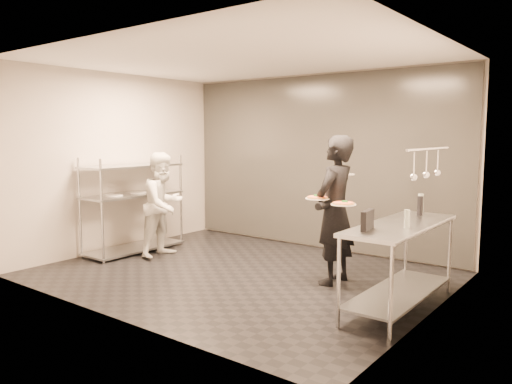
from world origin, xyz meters
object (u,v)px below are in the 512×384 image
Objects in this scene: bottle_clear at (407,219)px; bottle_dark at (420,206)px; pos_monitor at (368,220)px; bottle_green at (421,203)px; salad_plate at (343,173)px; pizza_plate_far at (343,204)px; pizza_plate_near at (317,198)px; prep_counter at (400,251)px; pass_rack at (133,203)px; waiter at (335,210)px; chef at (163,205)px.

bottle_dark reaches higher than bottle_clear.
bottle_clear is (0.25, 0.36, -0.01)m from pos_monitor.
bottle_green is at bearing 80.03° from pos_monitor.
bottle_green reaches higher than bottle_clear.
salad_plate is 1.02m from bottle_green.
bottle_green is (0.71, 0.57, -0.00)m from pizza_plate_far.
prep_counter is at bearing -10.68° from pizza_plate_near.
pass_rack is 4.25m from pos_monitor.
pass_rack is 5.20× the size of salad_plate.
waiter is 0.52m from salad_plate.
bottle_clear is (1.17, -0.87, -0.35)m from salad_plate.
bottle_green reaches higher than pos_monitor.
pos_monitor is at bearing 41.43° from waiter.
waiter is at bearing -87.86° from chef.
pizza_plate_far is 1.63× the size of bottle_clear.
chef is at bearing 161.75° from pos_monitor.
chef is 5.44× the size of pizza_plate_near.
bottle_green reaches higher than pizza_plate_near.
waiter is at bearing 157.78° from prep_counter.
pizza_plate_near is 1.06× the size of pos_monitor.
pos_monitor is (1.01, -0.77, -0.06)m from pizza_plate_near.
bottle_green is 0.19m from bottle_dark.
pizza_plate_near is 0.98× the size of pizza_plate_far.
bottle_clear is at bearing -36.53° from salad_plate.
pass_rack reaches higher than bottle_green.
pass_rack is 4.33m from prep_counter.
pass_rack is 3.41m from salad_plate.
prep_counter is at bearing 124.57° from bottle_clear.
pizza_plate_near reaches higher than bottle_clear.
chef is at bearing 175.83° from bottle_clear.
chef is at bearing -167.70° from salad_plate.
salad_plate reaches higher than pizza_plate_near.
pass_rack is at bearing 177.53° from bottle_clear.
pos_monitor is 1.18m from bottle_dark.
pizza_plate_far is (0.34, 0.02, -0.04)m from pizza_plate_near.
bottle_dark is at bearing 76.93° from pos_monitor.
pizza_plate_near is 1.30× the size of bottle_dark.
bottle_green reaches higher than pizza_plate_far.
bottle_clear is (4.46, -0.19, 0.24)m from pass_rack.
pos_monitor is (-0.12, -0.56, 0.39)m from prep_counter.
pizza_plate_far is 1.03m from pos_monitor.
salad_plate is (3.29, 0.68, 0.59)m from pass_rack.
waiter is at bearing -156.89° from bottle_green.
pass_rack is 3.56m from pizza_plate_far.
pizza_plate_far is at bearing -60.68° from salad_plate.
pizza_plate_far is 1.33× the size of bottle_dark.
salad_plate is (-1.04, 0.67, 0.73)m from prep_counter.
bottle_clear is at bearing 61.08° from waiter.
pos_monitor is at bearing -125.16° from bottle_clear.
salad_plate is (-0.25, 0.44, 0.32)m from pizza_plate_far.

